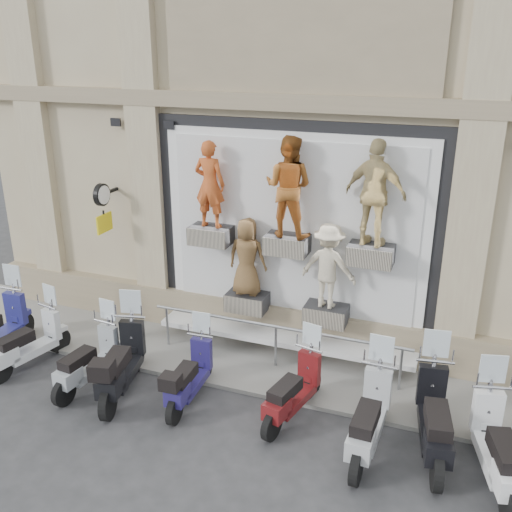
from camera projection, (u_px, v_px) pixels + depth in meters
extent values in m
plane|color=#2D2D30|center=(235.00, 432.00, 9.11)|extent=(90.00, 90.00, 0.00)
cube|color=gray|center=(277.00, 364.00, 10.94)|extent=(16.00, 2.20, 0.08)
cube|color=black|center=(293.00, 235.00, 10.86)|extent=(5.60, 0.10, 4.30)
cube|color=white|center=(292.00, 235.00, 10.81)|extent=(5.10, 0.06, 3.90)
cube|color=white|center=(292.00, 236.00, 10.77)|extent=(4.70, 0.04, 3.60)
cube|color=white|center=(285.00, 336.00, 11.20)|extent=(5.10, 0.75, 0.10)
cube|color=#28282B|center=(211.00, 235.00, 11.07)|extent=(0.80, 0.50, 0.35)
imported|color=#D95B25|center=(210.00, 184.00, 10.72)|extent=(0.62, 0.41, 1.66)
cube|color=#28282B|center=(287.00, 244.00, 10.56)|extent=(0.80, 0.50, 0.35)
imported|color=#92521E|center=(288.00, 187.00, 10.18)|extent=(0.94, 0.76, 1.83)
cube|color=#28282B|center=(371.00, 255.00, 10.05)|extent=(0.80, 0.50, 0.35)
imported|color=tan|center=(375.00, 194.00, 9.66)|extent=(1.17, 0.72, 1.86)
cube|color=#28282B|center=(247.00, 301.00, 11.28)|extent=(0.80, 0.50, 0.35)
imported|color=brown|center=(247.00, 257.00, 10.95)|extent=(0.77, 0.52, 1.54)
cube|color=#28282B|center=(326.00, 314.00, 10.76)|extent=(0.80, 0.50, 0.35)
imported|color=beige|center=(328.00, 266.00, 10.41)|extent=(1.09, 0.70, 1.61)
cube|color=black|center=(109.00, 192.00, 11.74)|extent=(0.06, 0.56, 0.06)
cylinder|color=black|center=(102.00, 195.00, 11.51)|extent=(0.10, 0.46, 0.46)
cube|color=yellow|center=(104.00, 223.00, 11.72)|extent=(0.04, 0.50, 0.38)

